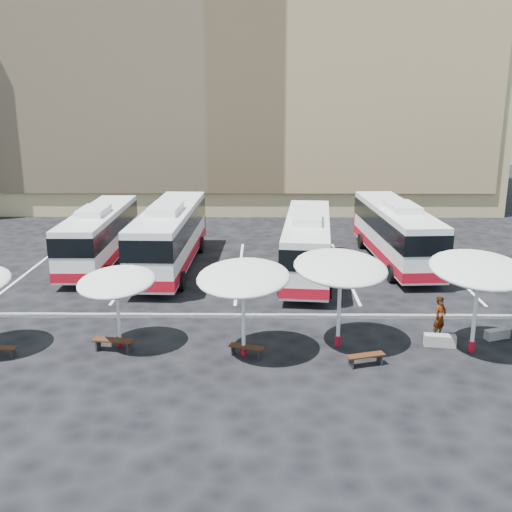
{
  "coord_description": "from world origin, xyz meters",
  "views": [
    {
      "loc": [
        1.28,
        -24.92,
        9.86
      ],
      "look_at": [
        1.0,
        3.0,
        2.2
      ],
      "focal_mm": 42.0,
      "sensor_mm": 36.0,
      "label": 1
    }
  ],
  "objects_px": {
    "bus_1": "(170,235)",
    "wood_bench_1": "(113,342)",
    "bus_3": "(396,231)",
    "sunshade_1": "(116,282)",
    "wood_bench_2": "(246,348)",
    "conc_bench_1": "(497,334)",
    "passenger_0": "(440,317)",
    "wood_bench_3": "(366,357)",
    "sunshade_2": "(243,278)",
    "sunshade_4": "(479,270)",
    "sunshade_3": "(341,268)",
    "bus_0": "(100,234)",
    "wood_bench_0": "(0,349)",
    "bus_2": "(307,243)",
    "conc_bench_0": "(440,340)"
  },
  "relations": [
    {
      "from": "bus_1",
      "to": "wood_bench_1",
      "type": "xyz_separation_m",
      "value": [
        -0.56,
        -11.57,
        -1.61
      ]
    },
    {
      "from": "bus_3",
      "to": "sunshade_1",
      "type": "distance_m",
      "value": 18.5
    },
    {
      "from": "wood_bench_2",
      "to": "conc_bench_1",
      "type": "distance_m",
      "value": 10.49
    },
    {
      "from": "conc_bench_1",
      "to": "passenger_0",
      "type": "bearing_deg",
      "value": 177.92
    },
    {
      "from": "bus_1",
      "to": "sunshade_1",
      "type": "distance_m",
      "value": 11.18
    },
    {
      "from": "wood_bench_3",
      "to": "passenger_0",
      "type": "distance_m",
      "value": 4.44
    },
    {
      "from": "sunshade_2",
      "to": "sunshade_4",
      "type": "height_order",
      "value": "sunshade_4"
    },
    {
      "from": "sunshade_3",
      "to": "bus_3",
      "type": "bearing_deg",
      "value": 68.48
    },
    {
      "from": "wood_bench_3",
      "to": "wood_bench_2",
      "type": "bearing_deg",
      "value": 169.97
    },
    {
      "from": "bus_0",
      "to": "bus_1",
      "type": "xyz_separation_m",
      "value": [
        4.31,
        -0.98,
        0.19
      ]
    },
    {
      "from": "sunshade_4",
      "to": "wood_bench_2",
      "type": "bearing_deg",
      "value": -176.7
    },
    {
      "from": "wood_bench_1",
      "to": "wood_bench_3",
      "type": "distance_m",
      "value": 9.79
    },
    {
      "from": "sunshade_4",
      "to": "wood_bench_1",
      "type": "distance_m",
      "value": 14.4
    },
    {
      "from": "wood_bench_0",
      "to": "wood_bench_2",
      "type": "xyz_separation_m",
      "value": [
        9.5,
        0.14,
        0.01
      ]
    },
    {
      "from": "wood_bench_0",
      "to": "sunshade_3",
      "type": "bearing_deg",
      "value": 5.04
    },
    {
      "from": "bus_2",
      "to": "sunshade_3",
      "type": "xyz_separation_m",
      "value": [
        0.56,
        -9.68,
        1.43
      ]
    },
    {
      "from": "bus_0",
      "to": "conc_bench_1",
      "type": "bearing_deg",
      "value": -30.36
    },
    {
      "from": "sunshade_4",
      "to": "conc_bench_0",
      "type": "height_order",
      "value": "sunshade_4"
    },
    {
      "from": "wood_bench_0",
      "to": "wood_bench_3",
      "type": "xyz_separation_m",
      "value": [
        13.96,
        -0.65,
        0.03
      ]
    },
    {
      "from": "sunshade_2",
      "to": "wood_bench_2",
      "type": "bearing_deg",
      "value": -41.75
    },
    {
      "from": "passenger_0",
      "to": "wood_bench_3",
      "type": "bearing_deg",
      "value": -179.79
    },
    {
      "from": "bus_0",
      "to": "conc_bench_0",
      "type": "relative_size",
      "value": 8.96
    },
    {
      "from": "sunshade_3",
      "to": "passenger_0",
      "type": "xyz_separation_m",
      "value": [
        4.3,
        0.88,
        -2.38
      ]
    },
    {
      "from": "wood_bench_2",
      "to": "conc_bench_0",
      "type": "distance_m",
      "value": 7.82
    },
    {
      "from": "sunshade_2",
      "to": "conc_bench_0",
      "type": "bearing_deg",
      "value": 6.93
    },
    {
      "from": "sunshade_4",
      "to": "wood_bench_0",
      "type": "height_order",
      "value": "sunshade_4"
    },
    {
      "from": "bus_1",
      "to": "wood_bench_1",
      "type": "bearing_deg",
      "value": -90.96
    },
    {
      "from": "sunshade_2",
      "to": "wood_bench_0",
      "type": "xyz_separation_m",
      "value": [
        -9.39,
        -0.24,
        -2.83
      ]
    },
    {
      "from": "wood_bench_0",
      "to": "conc_bench_0",
      "type": "distance_m",
      "value": 17.29
    },
    {
      "from": "bus_2",
      "to": "sunshade_2",
      "type": "relative_size",
      "value": 2.65
    },
    {
      "from": "sunshade_1",
      "to": "bus_0",
      "type": "bearing_deg",
      "value": 107.89
    },
    {
      "from": "bus_1",
      "to": "sunshade_4",
      "type": "xyz_separation_m",
      "value": [
        13.53,
        -11.49,
        1.37
      ]
    },
    {
      "from": "bus_2",
      "to": "passenger_0",
      "type": "xyz_separation_m",
      "value": [
        4.86,
        -8.79,
        -0.95
      ]
    },
    {
      "from": "bus_0",
      "to": "bus_3",
      "type": "distance_m",
      "value": 17.52
    },
    {
      "from": "wood_bench_0",
      "to": "wood_bench_1",
      "type": "relative_size",
      "value": 0.82
    },
    {
      "from": "bus_3",
      "to": "sunshade_1",
      "type": "bearing_deg",
      "value": -140.89
    },
    {
      "from": "wood_bench_0",
      "to": "bus_0",
      "type": "bearing_deg",
      "value": 87.8
    },
    {
      "from": "wood_bench_0",
      "to": "wood_bench_2",
      "type": "bearing_deg",
      "value": 0.85
    },
    {
      "from": "sunshade_2",
      "to": "sunshade_4",
      "type": "xyz_separation_m",
      "value": [
        8.95,
        0.41,
        0.21
      ]
    },
    {
      "from": "sunshade_3",
      "to": "wood_bench_3",
      "type": "height_order",
      "value": "sunshade_3"
    },
    {
      "from": "sunshade_1",
      "to": "sunshade_3",
      "type": "relative_size",
      "value": 0.82
    },
    {
      "from": "conc_bench_1",
      "to": "wood_bench_3",
      "type": "bearing_deg",
      "value": -156.05
    },
    {
      "from": "bus_2",
      "to": "wood_bench_1",
      "type": "relative_size",
      "value": 6.98
    },
    {
      "from": "bus_1",
      "to": "sunshade_1",
      "type": "xyz_separation_m",
      "value": [
        -0.39,
        -11.15,
        0.73
      ]
    },
    {
      "from": "wood_bench_0",
      "to": "conc_bench_0",
      "type": "xyz_separation_m",
      "value": [
        17.25,
        1.2,
        -0.08
      ]
    },
    {
      "from": "wood_bench_0",
      "to": "conc_bench_1",
      "type": "distance_m",
      "value": 19.93
    },
    {
      "from": "passenger_0",
      "to": "sunshade_3",
      "type": "bearing_deg",
      "value": 154.12
    },
    {
      "from": "bus_1",
      "to": "wood_bench_2",
      "type": "bearing_deg",
      "value": -66.85
    },
    {
      "from": "bus_0",
      "to": "sunshade_3",
      "type": "relative_size",
      "value": 2.37
    },
    {
      "from": "bus_0",
      "to": "sunshade_4",
      "type": "bearing_deg",
      "value": -35.31
    }
  ]
}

